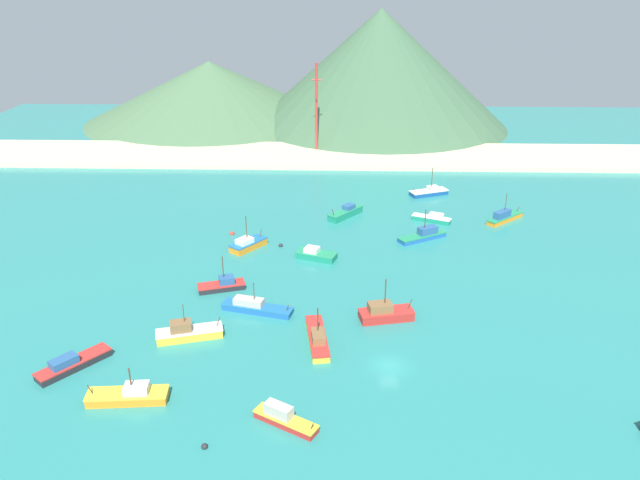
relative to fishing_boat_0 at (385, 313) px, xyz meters
The scene contains 23 objects.
ground 18.14m from the fishing_boat_0, 90.35° to the left, with size 260.00×280.00×0.50m.
fishing_boat_0 is the anchor object (origin of this frame).
fishing_boat_1 57.89m from the fishing_boat_0, 76.00° to the left, with size 9.34×6.09×6.47m.
fishing_boat_2 31.81m from the fishing_boat_0, 72.61° to the left, with size 9.95×7.24×5.97m.
fishing_boat_3 37.82m from the fishing_boat_0, 148.06° to the right, with size 9.88×3.57×4.68m.
fishing_boat_4 41.28m from the fishing_boat_0, 72.52° to the left, with size 8.04×4.91×2.03m.
fishing_boat_5 48.46m from the fishing_boat_0, 55.75° to the left, with size 8.82×8.09×6.18m.
fishing_boat_6 28.74m from the fishing_boat_0, 167.92° to the right, with size 9.64×5.07×5.50m.
fishing_boat_7 43.80m from the fishing_boat_0, 161.78° to the right, with size 8.21×9.16×2.10m.
fishing_boat_8 42.24m from the fishing_boat_0, 97.41° to the left, with size 7.66×8.74×2.94m.
fishing_boat_9 27.25m from the fishing_boat_0, 161.21° to the left, with size 8.02×4.80×5.83m.
fishing_boat_10 34.46m from the fishing_boat_0, 133.80° to the left, with size 6.89×7.74×6.59m.
fishing_boat_12 11.86m from the fishing_boat_0, 145.86° to the right, with size 3.90×11.08×5.81m.
fishing_boat_13 23.68m from the fishing_boat_0, 117.75° to the left, with size 7.77×5.24×2.03m.
fishing_boat_14 27.01m from the fishing_boat_0, 119.06° to the right, with size 7.92×5.69×2.35m.
fishing_boat_15 19.64m from the fishing_boat_0, behind, with size 11.28×5.14×4.89m.
buoy_0 35.07m from the fishing_boat_0, 127.67° to the right, with size 0.75×0.75×0.75m.
buoy_1 31.57m from the fishing_boat_0, 124.37° to the left, with size 0.83×0.83×0.83m.
buoy_2 42.08m from the fishing_boat_0, 131.47° to the left, with size 0.90×0.90×0.90m.
beach_strip 86.50m from the fishing_boat_0, 90.07° to the left, with size 247.00×24.34×1.20m, color beige.
hill_west 141.86m from the fishing_boat_0, 111.05° to the left, with size 85.18×85.18×19.81m.
hill_central 127.79m from the fishing_boat_0, 87.28° to the left, with size 84.61×84.61×37.01m.
radio_tower 92.48m from the fishing_boat_0, 98.34° to the left, with size 2.50×2.00×24.96m.
Camera 1 is at (-7.17, -68.35, 47.83)m, focal length 34.83 mm.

